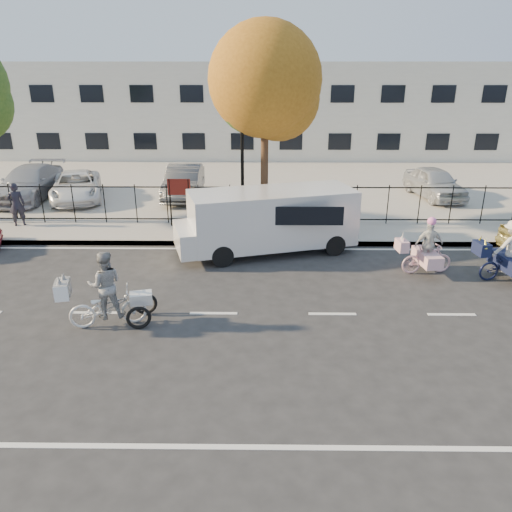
{
  "coord_description": "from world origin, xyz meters",
  "views": [
    {
      "loc": [
        1.2,
        -11.21,
        5.91
      ],
      "look_at": [
        1.06,
        1.2,
        1.1
      ],
      "focal_mm": 35.0,
      "sensor_mm": 36.0,
      "label": 1
    }
  ],
  "objects_px": {
    "white_van": "(269,219)",
    "bull_bike": "(509,257)",
    "lamppost": "(242,147)",
    "unicorn_bike": "(427,253)",
    "pedestrian": "(16,204)",
    "lot_car_c": "(184,182)",
    "lot_car_b": "(76,186)",
    "lot_car_d": "(435,183)",
    "zebra_trike": "(107,298)",
    "lot_car_a": "(29,183)"
  },
  "relations": [
    {
      "from": "pedestrian",
      "to": "lot_car_b",
      "type": "distance_m",
      "value": 3.94
    },
    {
      "from": "bull_bike",
      "to": "lot_car_d",
      "type": "height_order",
      "value": "bull_bike"
    },
    {
      "from": "unicorn_bike",
      "to": "lot_car_c",
      "type": "height_order",
      "value": "unicorn_bike"
    },
    {
      "from": "bull_bike",
      "to": "lot_car_b",
      "type": "height_order",
      "value": "bull_bike"
    },
    {
      "from": "pedestrian",
      "to": "lot_car_c",
      "type": "distance_m",
      "value": 7.1
    },
    {
      "from": "lamppost",
      "to": "white_van",
      "type": "bearing_deg",
      "value": -67.66
    },
    {
      "from": "white_van",
      "to": "pedestrian",
      "type": "distance_m",
      "value": 9.71
    },
    {
      "from": "zebra_trike",
      "to": "white_van",
      "type": "distance_m",
      "value": 6.44
    },
    {
      "from": "bull_bike",
      "to": "white_van",
      "type": "relative_size",
      "value": 0.32
    },
    {
      "from": "bull_bike",
      "to": "lot_car_b",
      "type": "distance_m",
      "value": 17.57
    },
    {
      "from": "lot_car_d",
      "to": "pedestrian",
      "type": "bearing_deg",
      "value": -174.61
    },
    {
      "from": "white_van",
      "to": "lot_car_d",
      "type": "relative_size",
      "value": 1.58
    },
    {
      "from": "lamppost",
      "to": "pedestrian",
      "type": "relative_size",
      "value": 2.64
    },
    {
      "from": "bull_bike",
      "to": "unicorn_bike",
      "type": "bearing_deg",
      "value": 71.19
    },
    {
      "from": "bull_bike",
      "to": "lot_car_a",
      "type": "relative_size",
      "value": 0.4
    },
    {
      "from": "white_van",
      "to": "lot_car_c",
      "type": "bearing_deg",
      "value": 103.89
    },
    {
      "from": "pedestrian",
      "to": "lot_car_a",
      "type": "distance_m",
      "value": 4.23
    },
    {
      "from": "unicorn_bike",
      "to": "bull_bike",
      "type": "distance_m",
      "value": 2.25
    },
    {
      "from": "lamppost",
      "to": "unicorn_bike",
      "type": "bearing_deg",
      "value": -36.27
    },
    {
      "from": "zebra_trike",
      "to": "bull_bike",
      "type": "distance_m",
      "value": 11.14
    },
    {
      "from": "zebra_trike",
      "to": "unicorn_bike",
      "type": "relative_size",
      "value": 1.25
    },
    {
      "from": "lot_car_b",
      "to": "lamppost",
      "type": "bearing_deg",
      "value": -43.39
    },
    {
      "from": "lamppost",
      "to": "lot_car_c",
      "type": "relative_size",
      "value": 1.01
    },
    {
      "from": "pedestrian",
      "to": "lot_car_a",
      "type": "xyz_separation_m",
      "value": [
        -1.3,
        4.03,
        -0.11
      ]
    },
    {
      "from": "lamppost",
      "to": "unicorn_bike",
      "type": "distance_m",
      "value": 7.39
    },
    {
      "from": "bull_bike",
      "to": "lot_car_d",
      "type": "bearing_deg",
      "value": -11.79
    },
    {
      "from": "bull_bike",
      "to": "zebra_trike",
      "type": "bearing_deg",
      "value": 97.75
    },
    {
      "from": "white_van",
      "to": "lot_car_d",
      "type": "height_order",
      "value": "white_van"
    },
    {
      "from": "lamppost",
      "to": "lot_car_b",
      "type": "xyz_separation_m",
      "value": [
        -7.6,
        3.84,
        -2.34
      ]
    },
    {
      "from": "white_van",
      "to": "lot_car_a",
      "type": "height_order",
      "value": "white_van"
    },
    {
      "from": "white_van",
      "to": "pedestrian",
      "type": "height_order",
      "value": "white_van"
    },
    {
      "from": "unicorn_bike",
      "to": "lot_car_d",
      "type": "height_order",
      "value": "unicorn_bike"
    },
    {
      "from": "lamppost",
      "to": "pedestrian",
      "type": "xyz_separation_m",
      "value": [
        -8.49,
        0.0,
        -2.14
      ]
    },
    {
      "from": "unicorn_bike",
      "to": "pedestrian",
      "type": "bearing_deg",
      "value": 67.08
    },
    {
      "from": "white_van",
      "to": "zebra_trike",
      "type": "bearing_deg",
      "value": -143.29
    },
    {
      "from": "pedestrian",
      "to": "lot_car_c",
      "type": "relative_size",
      "value": 0.38
    },
    {
      "from": "white_van",
      "to": "lot_car_d",
      "type": "bearing_deg",
      "value": 25.45
    },
    {
      "from": "zebra_trike",
      "to": "lot_car_d",
      "type": "relative_size",
      "value": 0.56
    },
    {
      "from": "white_van",
      "to": "pedestrian",
      "type": "bearing_deg",
      "value": 150.33
    },
    {
      "from": "bull_bike",
      "to": "lot_car_a",
      "type": "bearing_deg",
      "value": 56.98
    },
    {
      "from": "pedestrian",
      "to": "lamppost",
      "type": "bearing_deg",
      "value": 159.49
    },
    {
      "from": "lot_car_c",
      "to": "lot_car_a",
      "type": "bearing_deg",
      "value": -178.53
    },
    {
      "from": "bull_bike",
      "to": "white_van",
      "type": "height_order",
      "value": "white_van"
    },
    {
      "from": "lamppost",
      "to": "white_van",
      "type": "xyz_separation_m",
      "value": [
        0.94,
        -2.3,
        -1.97
      ]
    },
    {
      "from": "lamppost",
      "to": "zebra_trike",
      "type": "height_order",
      "value": "lamppost"
    },
    {
      "from": "lot_car_c",
      "to": "lamppost",
      "type": "bearing_deg",
      "value": -57.27
    },
    {
      "from": "unicorn_bike",
      "to": "lot_car_d",
      "type": "distance_m",
      "value": 9.06
    },
    {
      "from": "white_van",
      "to": "bull_bike",
      "type": "bearing_deg",
      "value": -34.34
    },
    {
      "from": "lamppost",
      "to": "lot_car_a",
      "type": "bearing_deg",
      "value": 157.64
    },
    {
      "from": "lot_car_b",
      "to": "lot_car_c",
      "type": "distance_m",
      "value": 4.78
    }
  ]
}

